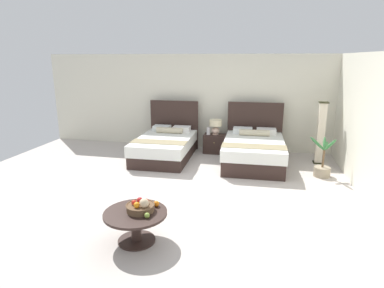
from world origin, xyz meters
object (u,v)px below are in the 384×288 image
object	(u,v)px
bed_near_corner	(254,150)
nightstand	(215,144)
bed_near_window	(166,145)
table_lamp	(216,125)
potted_palm	(322,167)
fruit_bowl	(141,206)
floor_lamp_corner	(321,133)
coffee_table	(136,220)
loose_orange	(156,204)
vase	(208,131)
loose_apple	(147,215)

from	to	relation	value
bed_near_corner	nightstand	world-z (taller)	bed_near_corner
bed_near_window	nightstand	world-z (taller)	bed_near_window
nightstand	table_lamp	xyz separation A→B (m)	(0.00, 0.02, 0.49)
bed_near_window	bed_near_corner	world-z (taller)	bed_near_corner
table_lamp	potted_palm	bearing A→B (deg)	-27.52
fruit_bowl	floor_lamp_corner	size ratio (longest dim) A/B	0.27
bed_near_corner	coffee_table	bearing A→B (deg)	-110.83
bed_near_corner	table_lamp	world-z (taller)	bed_near_corner
coffee_table	loose_orange	bearing A→B (deg)	45.54
nightstand	vase	xyz separation A→B (m)	(-0.18, -0.04, 0.34)
bed_near_window	floor_lamp_corner	xyz separation A→B (m)	(3.68, 0.37, 0.42)
coffee_table	nightstand	bearing A→B (deg)	84.69
table_lamp	loose_orange	distance (m)	4.29
bed_near_corner	coffee_table	size ratio (longest dim) A/B	2.45
coffee_table	potted_palm	world-z (taller)	potted_palm
bed_near_window	loose_orange	bearing A→B (deg)	-74.96
vase	loose_apple	xyz separation A→B (m)	(-0.03, -4.56, -0.11)
bed_near_window	floor_lamp_corner	world-z (taller)	floor_lamp_corner
vase	loose_orange	world-z (taller)	vase
loose_apple	vase	bearing A→B (deg)	89.66
table_lamp	fruit_bowl	xyz separation A→B (m)	(-0.35, -4.46, -0.23)
coffee_table	loose_apple	size ratio (longest dim) A/B	11.85
bed_near_window	vase	xyz separation A→B (m)	(0.97, 0.66, 0.27)
bed_near_corner	loose_orange	xyz separation A→B (m)	(-1.21, -3.55, 0.14)
vase	potted_palm	size ratio (longest dim) A/B	0.23
vase	floor_lamp_corner	world-z (taller)	floor_lamp_corner
floor_lamp_corner	potted_palm	xyz separation A→B (m)	(-0.06, -0.93, -0.52)
loose_orange	vase	bearing A→B (deg)	89.77
floor_lamp_corner	potted_palm	size ratio (longest dim) A/B	1.71
table_lamp	loose_orange	size ratio (longest dim) A/B	4.81
nightstand	coffee_table	world-z (taller)	nightstand
loose_orange	bed_near_corner	bearing A→B (deg)	71.11
vase	fruit_bowl	distance (m)	4.40
bed_near_corner	loose_apple	world-z (taller)	bed_near_corner
vase	bed_near_corner	bearing A→B (deg)	-29.14
nightstand	coffee_table	size ratio (longest dim) A/B	0.69
loose_apple	potted_palm	bearing A→B (deg)	51.20
loose_apple	loose_orange	xyz separation A→B (m)	(0.01, 0.35, 0.00)
coffee_table	vase	bearing A→B (deg)	86.93
bed_near_window	vase	bearing A→B (deg)	34.30
nightstand	fruit_bowl	bearing A→B (deg)	-94.57
coffee_table	bed_near_corner	bearing A→B (deg)	69.17
potted_palm	bed_near_corner	bearing A→B (deg)	158.90
table_lamp	loose_orange	bearing A→B (deg)	-92.61
loose_orange	nightstand	bearing A→B (deg)	87.38
bed_near_window	loose_apple	distance (m)	4.01
bed_near_corner	fruit_bowl	size ratio (longest dim) A/B	5.40
coffee_table	fruit_bowl	world-z (taller)	fruit_bowl
loose_orange	floor_lamp_corner	size ratio (longest dim) A/B	0.06
bed_near_window	table_lamp	world-z (taller)	bed_near_window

